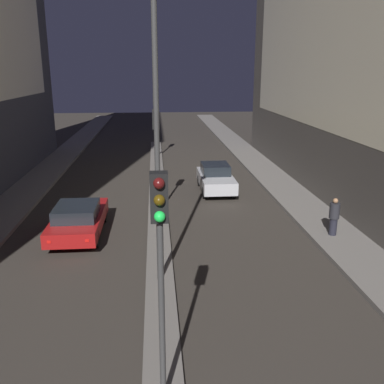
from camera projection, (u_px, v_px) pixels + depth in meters
The scene contains 8 objects.
median_strip at pixel (158, 197), 22.91m from camera, with size 0.91×35.23×0.15m.
traffic_light_near at pixel (160, 242), 7.72m from camera, with size 0.32×0.42×4.78m.
traffic_light_mid at pixel (156, 138), 19.44m from camera, with size 0.32×0.42×4.78m.
traffic_light_far at pixel (155, 111), 32.13m from camera, with size 0.32×0.42×4.78m.
street_lamp at pixel (156, 103), 12.21m from camera, with size 0.47×0.47×8.75m.
car_left_lane at pixel (78, 219), 17.61m from camera, with size 1.94×4.62×1.38m.
car_right_lane at pixel (216, 178), 23.99m from camera, with size 1.77×4.17×1.51m.
pedestrian_on_right_sidewalk at pixel (334, 216), 17.15m from camera, with size 0.41×0.41×1.54m.
Camera 1 is at (-0.04, -3.41, 6.64)m, focal length 40.00 mm.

